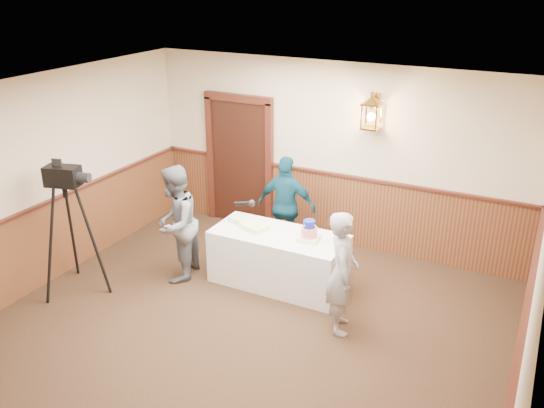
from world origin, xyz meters
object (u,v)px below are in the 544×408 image
(display_table, at_px, (279,259))
(tiered_cake, at_px, (309,232))
(sheet_cake_green, at_px, (241,219))
(interviewer, at_px, (176,224))
(baker, at_px, (342,273))
(sheet_cake_yellow, at_px, (254,227))
(assistant_p, at_px, (286,206))
(tv_camera_rig, at_px, (72,237))

(display_table, relative_size, tiered_cake, 6.28)
(tiered_cake, relative_size, sheet_cake_green, 0.96)
(interviewer, distance_m, baker, 2.45)
(sheet_cake_yellow, relative_size, assistant_p, 0.23)
(tv_camera_rig, bearing_deg, assistant_p, 32.25)
(sheet_cake_yellow, xyz_separation_m, baker, (1.49, -0.61, -0.03))
(display_table, xyz_separation_m, tv_camera_rig, (-2.33, -1.36, 0.41))
(sheet_cake_green, bearing_deg, sheet_cake_yellow, -23.90)
(sheet_cake_yellow, bearing_deg, sheet_cake_green, 156.10)
(sheet_cake_green, bearing_deg, assistant_p, 66.75)
(baker, xyz_separation_m, assistant_p, (-1.44, 1.50, 0.00))
(tiered_cake, xyz_separation_m, sheet_cake_green, (-1.07, 0.10, -0.07))
(assistant_p, bearing_deg, baker, 127.19)
(sheet_cake_green, xyz_separation_m, assistant_p, (0.33, 0.77, -0.03))
(display_table, bearing_deg, baker, -28.86)
(interviewer, bearing_deg, baker, 74.13)
(display_table, height_order, baker, baker)
(display_table, height_order, sheet_cake_yellow, sheet_cake_yellow)
(assistant_p, height_order, tv_camera_rig, tv_camera_rig)
(assistant_p, bearing_deg, tiered_cake, 123.82)
(tv_camera_rig, bearing_deg, display_table, 14.60)
(display_table, xyz_separation_m, assistant_p, (-0.31, 0.88, 0.38))
(tiered_cake, distance_m, sheet_cake_green, 1.08)
(tiered_cake, xyz_separation_m, tv_camera_rig, (-2.76, -1.37, -0.07))
(baker, distance_m, assistant_p, 2.08)
(tiered_cake, relative_size, interviewer, 0.18)
(sheet_cake_yellow, xyz_separation_m, assistant_p, (0.05, 0.89, -0.03))
(sheet_cake_yellow, distance_m, tv_camera_rig, 2.39)
(baker, bearing_deg, sheet_cake_yellow, 45.53)
(sheet_cake_green, relative_size, interviewer, 0.18)
(display_table, height_order, interviewer, interviewer)
(tiered_cake, height_order, tv_camera_rig, tv_camera_rig)
(interviewer, xyz_separation_m, assistant_p, (1.01, 1.35, -0.05))
(interviewer, xyz_separation_m, tv_camera_rig, (-1.01, -0.89, -0.03))
(sheet_cake_yellow, height_order, sheet_cake_green, sheet_cake_yellow)
(sheet_cake_green, height_order, interviewer, interviewer)
(sheet_cake_green, bearing_deg, tv_camera_rig, -138.89)
(display_table, distance_m, sheet_cake_yellow, 0.55)
(sheet_cake_yellow, relative_size, interviewer, 0.21)
(baker, xyz_separation_m, tv_camera_rig, (-3.46, -0.74, 0.03))
(sheet_cake_green, bearing_deg, display_table, -9.63)
(tiered_cake, distance_m, tv_camera_rig, 3.08)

